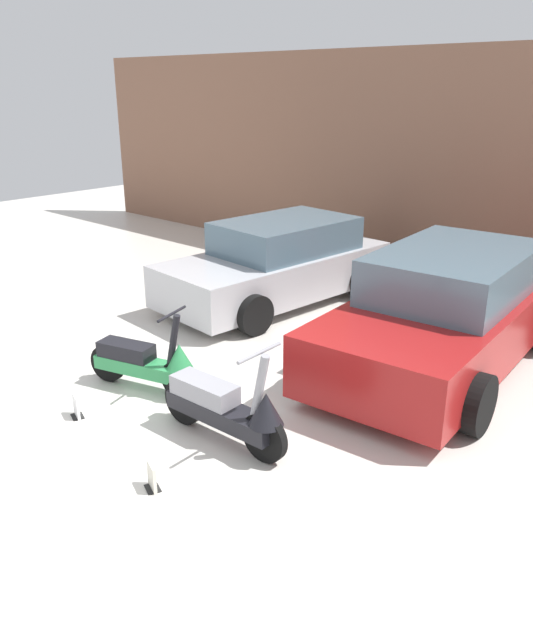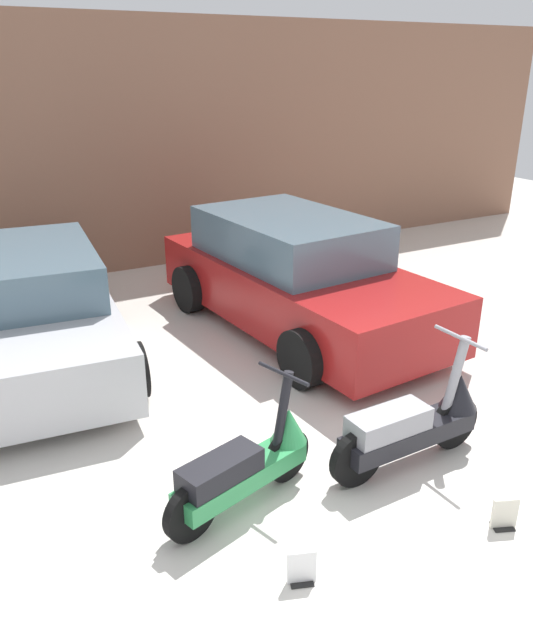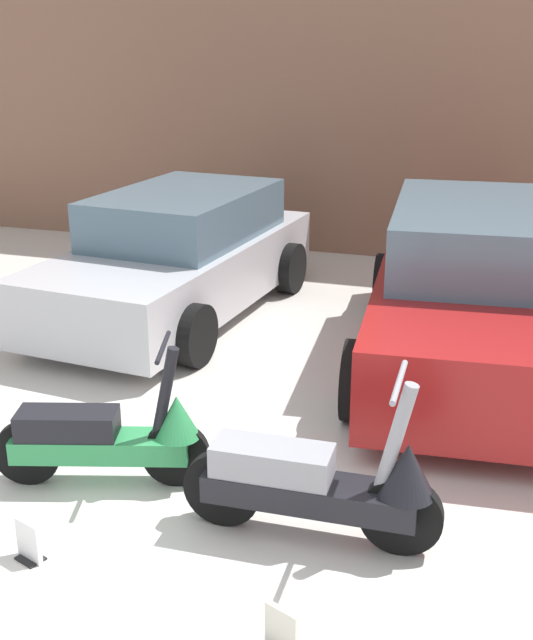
{
  "view_description": "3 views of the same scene",
  "coord_description": "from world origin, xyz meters",
  "px_view_note": "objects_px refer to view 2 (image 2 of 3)",
  "views": [
    {
      "loc": [
        4.94,
        -3.09,
        3.4
      ],
      "look_at": [
        0.34,
        2.08,
        0.77
      ],
      "focal_mm": 35.0,
      "sensor_mm": 36.0,
      "label": 1
    },
    {
      "loc": [
        -2.35,
        -2.76,
        3.28
      ],
      "look_at": [
        0.44,
        2.37,
        0.88
      ],
      "focal_mm": 35.0,
      "sensor_mm": 36.0,
      "label": 2
    },
    {
      "loc": [
        1.97,
        -3.4,
        2.96
      ],
      "look_at": [
        0.23,
        2.12,
        0.88
      ],
      "focal_mm": 45.0,
      "sensor_mm": 36.0,
      "label": 3
    }
  ],
  "objects_px": {
    "car_rear_center": "(296,276)",
    "placard_near_left_scooter": "(302,569)",
    "car_rear_left": "(35,311)",
    "placard_near_right_scooter": "(504,515)",
    "scooter_front_left": "(248,464)",
    "scooter_front_right": "(415,423)"
  },
  "relations": [
    {
      "from": "scooter_front_left",
      "to": "placard_near_left_scooter",
      "type": "xyz_separation_m",
      "value": [
        -0.06,
        -0.92,
        -0.25
      ]
    },
    {
      "from": "scooter_front_left",
      "to": "placard_near_right_scooter",
      "type": "xyz_separation_m",
      "value": [
        1.58,
        -1.19,
        -0.25
      ]
    },
    {
      "from": "scooter_front_left",
      "to": "placard_near_right_scooter",
      "type": "distance_m",
      "value": 1.99
    },
    {
      "from": "car_rear_center",
      "to": "placard_near_left_scooter",
      "type": "xyz_separation_m",
      "value": [
        -2.3,
        -3.91,
        -0.59
      ]
    },
    {
      "from": "scooter_front_left",
      "to": "scooter_front_right",
      "type": "bearing_deg",
      "value": -23.69
    },
    {
      "from": "scooter_front_right",
      "to": "placard_near_right_scooter",
      "type": "height_order",
      "value": "scooter_front_right"
    },
    {
      "from": "scooter_front_right",
      "to": "car_rear_left",
      "type": "height_order",
      "value": "car_rear_left"
    },
    {
      "from": "car_rear_left",
      "to": "placard_near_left_scooter",
      "type": "xyz_separation_m",
      "value": [
        0.92,
        -4.41,
        -0.53
      ]
    },
    {
      "from": "car_rear_left",
      "to": "placard_near_right_scooter",
      "type": "height_order",
      "value": "car_rear_left"
    },
    {
      "from": "scooter_front_left",
      "to": "car_rear_left",
      "type": "height_order",
      "value": "car_rear_left"
    },
    {
      "from": "car_rear_center",
      "to": "placard_near_left_scooter",
      "type": "relative_size",
      "value": 17.29
    },
    {
      "from": "car_rear_center",
      "to": "scooter_front_left",
      "type": "bearing_deg",
      "value": -41.69
    },
    {
      "from": "scooter_front_left",
      "to": "car_rear_center",
      "type": "xyz_separation_m",
      "value": [
        2.24,
        2.98,
        0.34
      ]
    },
    {
      "from": "car_rear_left",
      "to": "car_rear_center",
      "type": "distance_m",
      "value": 3.26
    },
    {
      "from": "placard_near_left_scooter",
      "to": "car_rear_center",
      "type": "bearing_deg",
      "value": 59.51
    },
    {
      "from": "car_rear_left",
      "to": "placard_near_left_scooter",
      "type": "height_order",
      "value": "car_rear_left"
    },
    {
      "from": "scooter_front_left",
      "to": "placard_near_left_scooter",
      "type": "height_order",
      "value": "scooter_front_left"
    },
    {
      "from": "scooter_front_right",
      "to": "placard_near_left_scooter",
      "type": "bearing_deg",
      "value": -157.36
    },
    {
      "from": "scooter_front_left",
      "to": "car_rear_center",
      "type": "bearing_deg",
      "value": 36.89
    },
    {
      "from": "scooter_front_right",
      "to": "placard_near_right_scooter",
      "type": "relative_size",
      "value": 6.24
    },
    {
      "from": "scooter_front_right",
      "to": "placard_near_right_scooter",
      "type": "xyz_separation_m",
      "value": [
        0.04,
        -0.99,
        -0.29
      ]
    },
    {
      "from": "car_rear_left",
      "to": "placard_near_right_scooter",
      "type": "xyz_separation_m",
      "value": [
        2.56,
        -4.68,
        -0.53
      ]
    }
  ]
}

